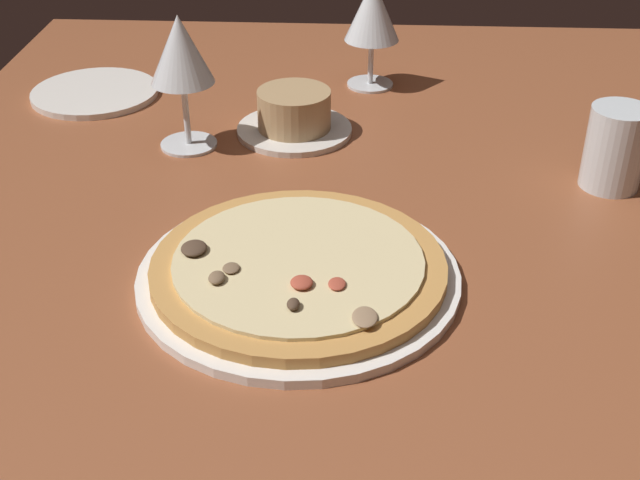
# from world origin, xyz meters

# --- Properties ---
(dining_table) EXTENTS (1.50, 1.10, 0.04)m
(dining_table) POSITION_xyz_m (0.00, 0.00, 0.02)
(dining_table) COLOR brown
(dining_table) RESTS_ON ground
(pizza_main) EXTENTS (0.32, 0.32, 0.03)m
(pizza_main) POSITION_xyz_m (-0.06, 0.04, 0.05)
(pizza_main) COLOR white
(pizza_main) RESTS_ON dining_table
(ramekin_on_saucer) EXTENTS (0.15, 0.15, 0.06)m
(ramekin_on_saucer) POSITION_xyz_m (0.29, 0.07, 0.07)
(ramekin_on_saucer) COLOR silver
(ramekin_on_saucer) RESTS_ON dining_table
(wine_glass_far) EXTENTS (0.08, 0.08, 0.16)m
(wine_glass_far) POSITION_xyz_m (0.46, -0.03, 0.15)
(wine_glass_far) COLOR silver
(wine_glass_far) RESTS_ON dining_table
(wine_glass_near) EXTENTS (0.08, 0.08, 0.17)m
(wine_glass_near) POSITION_xyz_m (0.24, 0.20, 0.16)
(wine_glass_near) COLOR silver
(wine_glass_near) RESTS_ON dining_table
(water_glass) EXTENTS (0.07, 0.07, 0.10)m
(water_glass) POSITION_xyz_m (0.16, -0.31, 0.08)
(water_glass) COLOR silver
(water_glass) RESTS_ON dining_table
(side_plate) EXTENTS (0.18, 0.18, 0.01)m
(side_plate) POSITION_xyz_m (0.40, 0.37, 0.04)
(side_plate) COLOR silver
(side_plate) RESTS_ON dining_table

